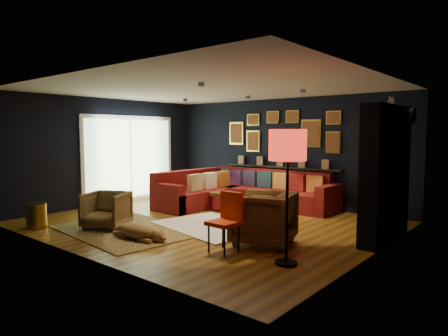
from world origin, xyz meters
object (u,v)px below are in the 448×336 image
Objects in this scene: armchair_right at (263,215)px; orange_chair at (227,217)px; pouf at (223,201)px; armchair_left at (106,208)px; sectional at (239,193)px; dog at (137,228)px; coffee_table at (223,195)px; gold_stool at (36,216)px; floor_lamp at (288,150)px.

armchair_right is 0.69m from orange_chair.
pouf is 0.59× the size of orange_chair.
orange_chair reaches higher than armchair_left.
sectional is at bearing 88.85° from pouf.
dog is at bearing -78.84° from pouf.
sectional is at bearing 91.33° from coffee_table.
floor_lamp is at bearing 14.06° from gold_stool.
pouf is at bearing -91.15° from sectional.
floor_lamp is 1.57× the size of dog.
armchair_left is 1.09m from dog.
sectional is 0.62m from coffee_table.
floor_lamp is (4.65, 1.17, 1.30)m from gold_stool.
coffee_table is 0.94× the size of armchair_right.
floor_lamp reaches higher than pouf.
sectional is 3.87× the size of orange_chair.
dog is at bearing 18.27° from gold_stool.
sectional is 4.48m from floor_lamp.
coffee_table reaches higher than pouf.
coffee_table is 2.90m from dog.
armchair_left is 1.63× the size of gold_stool.
orange_chair reaches higher than dog.
floor_lamp is (3.10, -2.37, 1.19)m from coffee_table.
armchair_right reaches higher than coffee_table.
floor_lamp is at bearing -37.45° from coffee_table.
coffee_table is 3.87m from gold_stool.
orange_chair is at bearing -20.30° from armchair_left.
gold_stool is at bearing -110.30° from sectional.
dog is at bearing -162.18° from orange_chair.
coffee_table is 4.08m from floor_lamp.
orange_chair is (-0.21, -0.65, 0.06)m from armchair_right.
gold_stool is at bearing -81.49° from armchair_right.
gold_stool is at bearing -168.92° from armchair_left.
coffee_table is at bearing 133.22° from orange_chair.
orange_chair is at bearing -178.01° from floor_lamp.
armchair_right is 2.02× the size of gold_stool.
sectional is 6.59× the size of pouf.
orange_chair is at bearing 17.19° from gold_stool.
gold_stool reaches higher than dog.
sectional is 2.97× the size of dog.
gold_stool is at bearing -113.69° from coffee_table.
armchair_left is (-0.52, -2.73, 0.04)m from coffee_table.
armchair_right reaches higher than pouf.
sectional is 3.96× the size of coffee_table.
floor_lamp is 2.92m from dog.
pouf is 3.26m from orange_chair.
armchair_left is 1.32m from gold_stool.
armchair_left is at bearing 38.29° from gold_stool.
dog is (0.56, -3.47, -0.13)m from sectional.
armchair_left is at bearing -174.44° from floor_lamp.
coffee_table reaches higher than dog.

